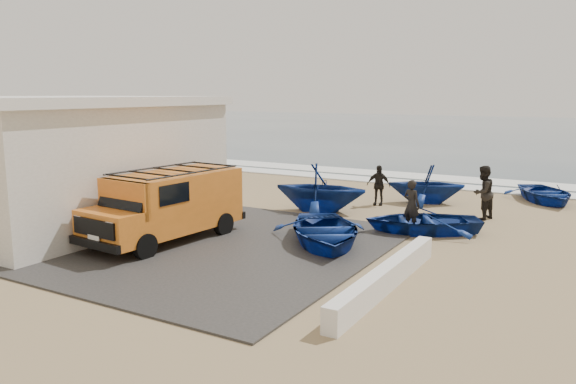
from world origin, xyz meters
The scene contains 16 objects.
ground centered at (0.00, 0.00, 0.00)m, with size 160.00×160.00×0.00m, color #9A8159.
slab centered at (-2.00, -2.00, 0.03)m, with size 12.00×10.00×0.05m, color #393634.
ocean centered at (0.00, 56.00, 0.00)m, with size 180.00×88.00×0.01m, color #385166.
surf_line centered at (0.00, 12.00, 0.03)m, with size 180.00×1.60×0.06m, color white.
surf_wash centered at (0.00, 14.50, 0.02)m, with size 180.00×2.20×0.04m, color white.
building centered at (-7.50, -2.00, 2.16)m, with size 8.40×9.40×4.30m.
parapet centered at (5.00, -3.00, 0.28)m, with size 0.35×6.00×0.55m, color silver.
van centered at (-2.19, -2.26, 1.16)m, with size 2.38×5.19×2.16m.
boat_near_left centered at (2.08, -0.34, 0.42)m, with size 2.92×4.09×0.85m, color navy.
boat_near_right centered at (4.13, 2.59, 0.38)m, with size 2.60×3.64×0.75m, color navy.
boat_mid_left centered at (-0.18, 3.84, 0.91)m, with size 2.97×3.45×1.82m, color navy.
boat_far_left centered at (2.80, 7.50, 0.79)m, with size 2.58×2.99×1.57m, color navy.
boat_far_right centered at (6.97, 10.15, 0.37)m, with size 2.56×3.59×0.74m, color navy.
fisherman_front centered at (3.71, 2.74, 0.83)m, with size 0.61×0.40×1.66m, color black.
fisherman_middle centered at (5.38, 5.54, 0.96)m, with size 0.93×0.73×1.92m, color black.
fisherman_back centered at (1.26, 6.13, 0.80)m, with size 0.94×0.39×1.61m, color black.
Camera 1 is at (9.20, -14.73, 4.41)m, focal length 35.00 mm.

